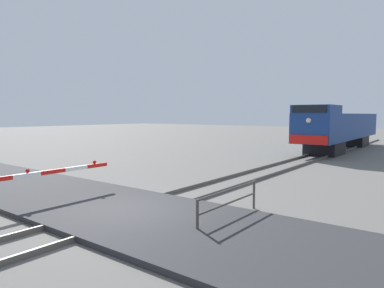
# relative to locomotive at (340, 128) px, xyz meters

# --- Properties ---
(ground_plane) EXTENTS (160.00, 160.00, 0.00)m
(ground_plane) POSITION_rel_locomotive_xyz_m (0.00, -24.88, -1.98)
(ground_plane) COLOR #605E59
(rail_track_left) EXTENTS (0.08, 80.00, 0.15)m
(rail_track_left) POSITION_rel_locomotive_xyz_m (-0.72, -24.88, -1.91)
(rail_track_left) COLOR #59544C
(rail_track_left) RESTS_ON ground_plane
(rail_track_right) EXTENTS (0.08, 80.00, 0.15)m
(rail_track_right) POSITION_rel_locomotive_xyz_m (0.72, -24.88, -1.91)
(rail_track_right) COLOR #59544C
(rail_track_right) RESTS_ON ground_plane
(road_surface) EXTENTS (36.00, 4.76, 0.16)m
(road_surface) POSITION_rel_locomotive_xyz_m (0.00, -24.88, -1.90)
(road_surface) COLOR #2D2D30
(road_surface) RESTS_ON ground_plane
(locomotive) EXTENTS (2.80, 17.28, 3.82)m
(locomotive) POSITION_rel_locomotive_xyz_m (0.00, 0.00, 0.00)
(locomotive) COLOR black
(locomotive) RESTS_ON ground_plane
(guard_railing) EXTENTS (0.08, 3.26, 0.95)m
(guard_railing) POSITION_rel_locomotive_xyz_m (2.82, -23.41, -1.35)
(guard_railing) COLOR #4C4742
(guard_railing) RESTS_ON ground_plane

